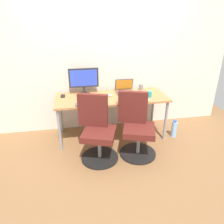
{
  "coord_description": "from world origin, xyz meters",
  "views": [
    {
      "loc": [
        -0.58,
        -3.16,
        1.9
      ],
      "look_at": [
        0.0,
        -0.05,
        0.47
      ],
      "focal_mm": 33.86,
      "sensor_mm": 36.0,
      "label": 1
    }
  ],
  "objects_px": {
    "open_laptop": "(125,89)",
    "office_chair_left": "(97,131)",
    "desktop_monitor": "(84,79)",
    "office_chair_right": "(137,128)",
    "water_bottle_on_floor": "(174,129)",
    "coffee_mug": "(149,94)"
  },
  "relations": [
    {
      "from": "open_laptop",
      "to": "office_chair_right",
      "type": "bearing_deg",
      "value": -89.47
    },
    {
      "from": "open_laptop",
      "to": "water_bottle_on_floor",
      "type": "bearing_deg",
      "value": -26.76
    },
    {
      "from": "office_chair_left",
      "to": "desktop_monitor",
      "type": "bearing_deg",
      "value": 98.17
    },
    {
      "from": "water_bottle_on_floor",
      "to": "office_chair_left",
      "type": "bearing_deg",
      "value": -166.45
    },
    {
      "from": "office_chair_left",
      "to": "desktop_monitor",
      "type": "distance_m",
      "value": 0.95
    },
    {
      "from": "office_chair_right",
      "to": "water_bottle_on_floor",
      "type": "xyz_separation_m",
      "value": [
        0.78,
        0.33,
        -0.28
      ]
    },
    {
      "from": "office_chair_left",
      "to": "desktop_monitor",
      "type": "relative_size",
      "value": 1.96
    },
    {
      "from": "office_chair_right",
      "to": "open_laptop",
      "type": "height_order",
      "value": "office_chair_right"
    },
    {
      "from": "office_chair_left",
      "to": "office_chair_right",
      "type": "xyz_separation_m",
      "value": [
        0.58,
        0.0,
        0.0
      ]
    },
    {
      "from": "water_bottle_on_floor",
      "to": "desktop_monitor",
      "type": "xyz_separation_m",
      "value": [
        -1.47,
        0.44,
        0.82
      ]
    },
    {
      "from": "office_chair_left",
      "to": "coffee_mug",
      "type": "relative_size",
      "value": 10.22
    },
    {
      "from": "open_laptop",
      "to": "coffee_mug",
      "type": "bearing_deg",
      "value": -39.78
    },
    {
      "from": "office_chair_left",
      "to": "office_chair_right",
      "type": "relative_size",
      "value": 1.0
    },
    {
      "from": "open_laptop",
      "to": "office_chair_left",
      "type": "bearing_deg",
      "value": -128.34
    },
    {
      "from": "water_bottle_on_floor",
      "to": "office_chair_right",
      "type": "bearing_deg",
      "value": -157.23
    },
    {
      "from": "open_laptop",
      "to": "coffee_mug",
      "type": "height_order",
      "value": "open_laptop"
    },
    {
      "from": "office_chair_left",
      "to": "office_chair_right",
      "type": "bearing_deg",
      "value": 0.03
    },
    {
      "from": "desktop_monitor",
      "to": "open_laptop",
      "type": "xyz_separation_m",
      "value": [
        0.68,
        -0.05,
        -0.2
      ]
    },
    {
      "from": "office_chair_right",
      "to": "coffee_mug",
      "type": "bearing_deg",
      "value": 53.82
    },
    {
      "from": "open_laptop",
      "to": "coffee_mug",
      "type": "xyz_separation_m",
      "value": [
        0.33,
        -0.28,
        -0.01
      ]
    },
    {
      "from": "office_chair_right",
      "to": "desktop_monitor",
      "type": "height_order",
      "value": "desktop_monitor"
    },
    {
      "from": "office_chair_right",
      "to": "open_laptop",
      "type": "distance_m",
      "value": 0.8
    }
  ]
}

